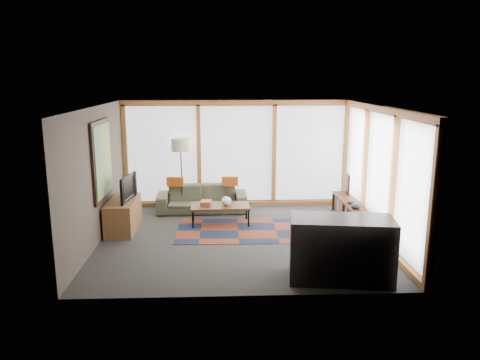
{
  "coord_description": "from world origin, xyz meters",
  "views": [
    {
      "loc": [
        -0.37,
        -8.82,
        3.15
      ],
      "look_at": [
        0.0,
        0.4,
        1.1
      ],
      "focal_mm": 35.0,
      "sensor_mm": 36.0,
      "label": 1
    }
  ],
  "objects_px": {
    "sofa": "(202,199)",
    "tv_console": "(123,215)",
    "bar_counter": "(341,249)",
    "television": "(124,188)",
    "floor_lamp": "(181,175)",
    "bookshelf": "(350,212)",
    "coffee_table": "(220,215)"
  },
  "relations": [
    {
      "from": "floor_lamp",
      "to": "television",
      "type": "distance_m",
      "value": 1.81
    },
    {
      "from": "coffee_table",
      "to": "television",
      "type": "bearing_deg",
      "value": -169.56
    },
    {
      "from": "sofa",
      "to": "tv_console",
      "type": "bearing_deg",
      "value": -141.15
    },
    {
      "from": "sofa",
      "to": "television",
      "type": "height_order",
      "value": "television"
    },
    {
      "from": "floor_lamp",
      "to": "bookshelf",
      "type": "relative_size",
      "value": 0.9
    },
    {
      "from": "tv_console",
      "to": "television",
      "type": "distance_m",
      "value": 0.59
    },
    {
      "from": "floor_lamp",
      "to": "tv_console",
      "type": "xyz_separation_m",
      "value": [
        -1.1,
        -1.45,
        -0.55
      ]
    },
    {
      "from": "television",
      "to": "bar_counter",
      "type": "height_order",
      "value": "television"
    },
    {
      "from": "sofa",
      "to": "coffee_table",
      "type": "xyz_separation_m",
      "value": [
        0.44,
        -1.0,
        -0.1
      ]
    },
    {
      "from": "bar_counter",
      "to": "bookshelf",
      "type": "bearing_deg",
      "value": 79.23
    },
    {
      "from": "sofa",
      "to": "tv_console",
      "type": "height_order",
      "value": "tv_console"
    },
    {
      "from": "coffee_table",
      "to": "sofa",
      "type": "bearing_deg",
      "value": 113.59
    },
    {
      "from": "coffee_table",
      "to": "bar_counter",
      "type": "height_order",
      "value": "bar_counter"
    },
    {
      "from": "sofa",
      "to": "bookshelf",
      "type": "bearing_deg",
      "value": -19.23
    },
    {
      "from": "tv_console",
      "to": "television",
      "type": "relative_size",
      "value": 1.42
    },
    {
      "from": "coffee_table",
      "to": "tv_console",
      "type": "height_order",
      "value": "tv_console"
    },
    {
      "from": "floor_lamp",
      "to": "television",
      "type": "xyz_separation_m",
      "value": [
        -1.05,
        -1.48,
        0.05
      ]
    },
    {
      "from": "sofa",
      "to": "television",
      "type": "distance_m",
      "value": 2.14
    },
    {
      "from": "coffee_table",
      "to": "floor_lamp",
      "type": "bearing_deg",
      "value": 129.39
    },
    {
      "from": "bookshelf",
      "to": "television",
      "type": "distance_m",
      "value": 4.86
    },
    {
      "from": "tv_console",
      "to": "bar_counter",
      "type": "relative_size",
      "value": 0.82
    },
    {
      "from": "coffee_table",
      "to": "tv_console",
      "type": "distance_m",
      "value": 2.05
    },
    {
      "from": "floor_lamp",
      "to": "bookshelf",
      "type": "distance_m",
      "value": 3.99
    },
    {
      "from": "sofa",
      "to": "coffee_table",
      "type": "relative_size",
      "value": 1.67
    },
    {
      "from": "floor_lamp",
      "to": "bookshelf",
      "type": "xyz_separation_m",
      "value": [
        3.75,
        -1.18,
        -0.63
      ]
    },
    {
      "from": "sofa",
      "to": "tv_console",
      "type": "distance_m",
      "value": 2.07
    },
    {
      "from": "tv_console",
      "to": "bar_counter",
      "type": "distance_m",
      "value": 4.7
    },
    {
      "from": "floor_lamp",
      "to": "television",
      "type": "height_order",
      "value": "floor_lamp"
    },
    {
      "from": "floor_lamp",
      "to": "tv_console",
      "type": "relative_size",
      "value": 1.34
    },
    {
      "from": "sofa",
      "to": "bar_counter",
      "type": "bearing_deg",
      "value": -60.54
    },
    {
      "from": "floor_lamp",
      "to": "bar_counter",
      "type": "xyz_separation_m",
      "value": [
        2.81,
        -4.05,
        -0.37
      ]
    },
    {
      "from": "television",
      "to": "bar_counter",
      "type": "relative_size",
      "value": 0.58
    }
  ]
}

